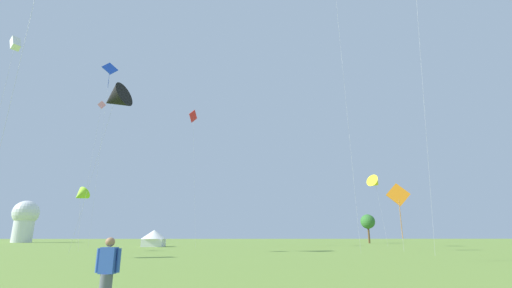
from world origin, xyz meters
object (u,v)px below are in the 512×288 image
kite_black_delta (115,99)px  kite_yellow_delta (375,183)px  kite_pink_diamond (100,113)px  tree_distant_left (368,222)px  kite_white_box (15,44)px  festival_tent_right (154,237)px  kite_blue_diamond (110,71)px  kite_lime_delta (80,195)px  kite_red_diamond (193,118)px  kite_orange_diamond (398,197)px  observatory_dome (25,219)px  person_spectator (107,276)px

kite_black_delta → kite_yellow_delta: 44.41m
kite_pink_diamond → tree_distant_left: kite_pink_diamond is taller
kite_white_box → festival_tent_right: 33.64m
kite_black_delta → kite_yellow_delta: kite_black_delta is taller
kite_blue_diamond → kite_white_box: bearing=-94.4°
kite_black_delta → tree_distant_left: size_ratio=2.85×
kite_blue_diamond → kite_lime_delta: bearing=-73.1°
kite_black_delta → tree_distant_left: (45.68, 45.07, -12.33)m
kite_blue_diamond → kite_yellow_delta: bearing=0.2°
kite_lime_delta → kite_yellow_delta: size_ratio=0.61×
kite_white_box → kite_blue_diamond: kite_blue_diamond is taller
kite_blue_diamond → kite_red_diamond: kite_blue_diamond is taller
kite_orange_diamond → observatory_dome: (-76.42, 53.22, -0.49)m
kite_red_diamond → person_spectator: size_ratio=13.60×
kite_blue_diamond → tree_distant_left: (55.06, 24.38, -26.17)m
kite_black_delta → kite_blue_diamond: bearing=114.4°
kite_orange_diamond → festival_tent_right: size_ratio=2.00×
kite_red_diamond → kite_pink_diamond: bearing=-168.9°
kite_white_box → person_spectator: bearing=-50.8°
kite_white_box → tree_distant_left: (56.81, 47.08, -18.02)m
kite_yellow_delta → observatory_dome: bearing=155.5°
kite_pink_diamond → kite_blue_diamond: kite_blue_diamond is taller
kite_pink_diamond → tree_distant_left: (54.35, 27.94, -16.68)m
kite_white_box → festival_tent_right: bearing=62.5°
kite_red_diamond → observatory_dome: (-48.04, 37.36, -16.03)m
kite_black_delta → festival_tent_right: kite_black_delta is taller
kite_yellow_delta → person_spectator: (-27.02, -50.75, -9.92)m
kite_black_delta → person_spectator: bearing=-68.7°
person_spectator → tree_distant_left: (34.06, 74.93, 4.13)m
kite_orange_diamond → kite_yellow_delta: size_ratio=0.68×
kite_yellow_delta → kite_lime_delta: bearing=-158.3°
observatory_dome → kite_lime_delta: bearing=-55.1°
kite_white_box → kite_blue_diamond: (1.74, 22.70, 8.15)m
observatory_dome → tree_distant_left: (87.35, -12.35, -1.03)m
kite_red_diamond → observatory_dome: 62.93m
kite_black_delta → kite_red_diamond: size_ratio=0.82×
kite_white_box → kite_pink_diamond: bearing=82.7°
kite_orange_diamond → person_spectator: bearing=-124.2°
kite_yellow_delta → kite_orange_diamond: bearing=-103.1°
kite_yellow_delta → festival_tent_right: bearing=179.9°
kite_blue_diamond → tree_distant_left: size_ratio=4.90×
kite_white_box → tree_distant_left: 75.95m
kite_blue_diamond → festival_tent_right: kite_blue_diamond is taller
kite_white_box → kite_lime_delta: bearing=40.3°
kite_red_diamond → observatory_dome: size_ratio=2.18×
kite_lime_delta → kite_red_diamond: (10.63, 16.25, 15.63)m
kite_lime_delta → kite_blue_diamond: (-5.12, 16.88, 24.73)m
kite_pink_diamond → kite_yellow_delta: 48.70m
kite_orange_diamond → kite_white_box: 49.14m
kite_yellow_delta → festival_tent_right: (-37.84, 0.05, -9.28)m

